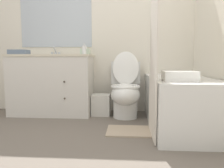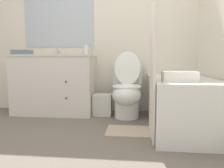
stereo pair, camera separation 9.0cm
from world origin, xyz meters
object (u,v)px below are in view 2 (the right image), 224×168
bathtub (181,102)px  soap_dispenser (86,50)px  toilet (127,91)px  bath_mat (131,131)px  tissue_box (87,52)px  bath_towel_folded (179,76)px  sink_faucet (58,53)px  wastebasket (103,105)px  vanity_cabinet (55,84)px  hand_towel_folded (22,52)px

bathtub → soap_dispenser: size_ratio=9.77×
toilet → bath_mat: 0.73m
tissue_box → bath_mat: tissue_box is taller
toilet → bath_mat: bearing=-83.4°
soap_dispenser → bath_towel_folded: (1.11, -0.89, -0.30)m
sink_faucet → wastebasket: sink_faucet is taller
vanity_cabinet → bath_towel_folded: (1.59, -0.91, 0.19)m
hand_towel_folded → tissue_box: bearing=14.8°
soap_dispenser → bath_mat: soap_dispenser is taller
tissue_box → bath_mat: (0.66, -0.85, -0.90)m
wastebasket → tissue_box: tissue_box is taller
sink_faucet → bath_mat: (1.13, -0.92, -0.89)m
sink_faucet → hand_towel_folded: sink_faucet is taller
soap_dispenser → hand_towel_folded: (-0.89, -0.10, -0.03)m
bathtub → bath_mat: size_ratio=2.74×
sink_faucet → bathtub: 1.92m
bathtub → tissue_box: tissue_box is taller
toilet → bathtub: (0.64, -0.38, -0.06)m
wastebasket → tissue_box: (-0.24, 0.14, 0.76)m
tissue_box → hand_towel_folded: size_ratio=0.56×
wastebasket → bath_mat: (0.42, -0.71, -0.14)m
hand_towel_folded → bathtub: bearing=-9.8°
toilet → hand_towel_folded: hand_towel_folded is taller
hand_towel_folded → bath_towel_folded: bearing=-21.5°
toilet → hand_towel_folded: bearing=-179.5°
bathtub → hand_towel_folded: (-2.11, 0.36, 0.60)m
bath_mat → sink_faucet: bearing=140.8°
vanity_cabinet → hand_towel_folded: (-0.41, -0.12, 0.45)m
vanity_cabinet → bath_towel_folded: bearing=-29.7°
vanity_cabinet → hand_towel_folded: 0.63m
wastebasket → bath_mat: bearing=-59.3°
bathtub → tissue_box: (-1.23, 0.60, 0.61)m
soap_dispenser → toilet: bearing=-8.2°
vanity_cabinet → bath_mat: size_ratio=2.15×
vanity_cabinet → tissue_box: (0.47, 0.12, 0.47)m
bath_mat → bath_towel_folded: bearing=-20.3°
vanity_cabinet → sink_faucet: (-0.00, 0.19, 0.46)m
wastebasket → soap_dispenser: bearing=178.1°
sink_faucet → bathtub: sink_faucet is taller
toilet → bathtub: 0.74m
hand_towel_folded → vanity_cabinet: bearing=15.7°
toilet → tissue_box: tissue_box is taller
wastebasket → tissue_box: bearing=149.3°
vanity_cabinet → hand_towel_folded: bearing=-164.3°
sink_faucet → toilet: sink_faucet is taller
tissue_box → hand_towel_folded: (-0.88, -0.23, -0.01)m
sink_faucet → hand_towel_folded: bearing=-143.9°
tissue_box → soap_dispenser: size_ratio=0.94×
tissue_box → bath_mat: bearing=-52.1°
wastebasket → bath_mat: size_ratio=0.55×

